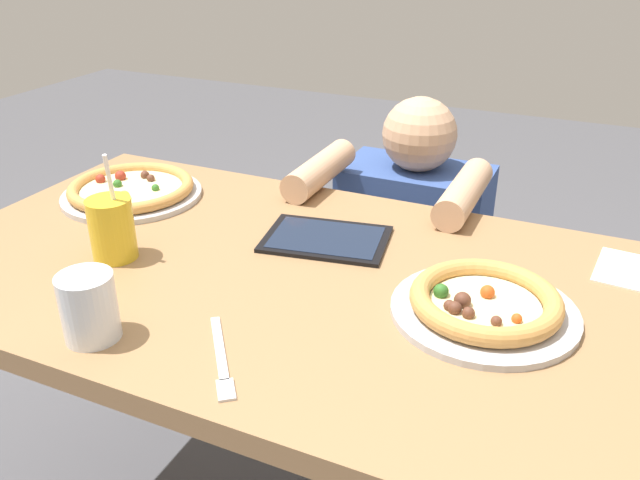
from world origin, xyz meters
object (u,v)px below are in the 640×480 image
Objects in this scene: drink_cup_colored at (112,229)px; diner_seated at (409,277)px; water_cup_clear at (89,306)px; fork at (221,360)px; tablet at (326,239)px; pizza_near at (484,306)px; pizza_far at (131,190)px.

drink_cup_colored reaches higher than diner_seated.
water_cup_clear is at bearing -57.13° from drink_cup_colored.
fork is 0.97m from diner_seated.
tablet is 0.29× the size of diner_seated.
water_cup_clear is 0.40× the size of tablet.
pizza_near is 1.45× the size of drink_cup_colored.
tablet is 0.60m from diner_seated.
tablet reaches higher than fork.
pizza_far is 2.94× the size of water_cup_clear.
pizza_near is 0.79m from diner_seated.
diner_seated is (0.22, 0.94, -0.39)m from water_cup_clear.
drink_cup_colored reaches higher than water_cup_clear.
water_cup_clear is 1.04m from diner_seated.
diner_seated reaches higher than fork.
drink_cup_colored is 0.90m from diner_seated.
water_cup_clear is (0.14, -0.22, -0.00)m from drink_cup_colored.
diner_seated is (0.37, 0.72, -0.39)m from drink_cup_colored.
pizza_near reaches higher than tablet.
pizza_far is at bearing 123.04° from water_cup_clear.
drink_cup_colored is 0.26m from water_cup_clear.
diner_seated is at bearing 89.12° from fork.
water_cup_clear reaches higher than pizza_far.
drink_cup_colored is 0.22× the size of diner_seated.
tablet is at bearing -93.97° from diner_seated.
tablet is (0.19, 0.45, -0.05)m from water_cup_clear.
drink_cup_colored is 0.41m from tablet.
diner_seated is at bearing 115.51° from pizza_near.
pizza_near is 0.42m from fork.
drink_cup_colored is (-0.67, -0.08, 0.04)m from pizza_near.
pizza_far is 0.56m from water_cup_clear.
tablet is at bearing 157.11° from pizza_near.
drink_cup_colored reaches higher than fork.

